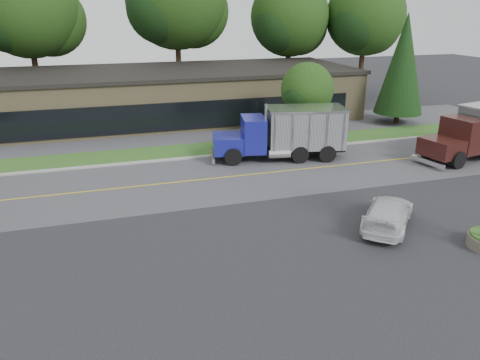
% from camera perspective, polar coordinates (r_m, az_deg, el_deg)
% --- Properties ---
extents(ground, '(140.00, 140.00, 0.00)m').
position_cam_1_polar(ground, '(19.15, -0.91, -9.17)').
color(ground, '#333338').
rests_on(ground, ground).
extents(road, '(60.00, 8.00, 0.02)m').
position_cam_1_polar(road, '(27.13, -6.22, -0.15)').
color(road, slate).
rests_on(road, ground).
extents(center_line, '(60.00, 0.12, 0.01)m').
position_cam_1_polar(center_line, '(27.13, -6.22, -0.15)').
color(center_line, gold).
rests_on(center_line, ground).
extents(curb, '(60.00, 0.30, 0.12)m').
position_cam_1_polar(curb, '(31.05, -7.73, 2.44)').
color(curb, '#9E9E99').
rests_on(curb, ground).
extents(grass_verge, '(60.00, 3.40, 0.03)m').
position_cam_1_polar(grass_verge, '(32.75, -8.27, 3.36)').
color(grass_verge, '#27561D').
rests_on(grass_verge, ground).
extents(far_parking, '(60.00, 7.00, 0.02)m').
position_cam_1_polar(far_parking, '(37.52, -9.51, 5.47)').
color(far_parking, slate).
rests_on(far_parking, ground).
extents(strip_mall, '(32.00, 12.00, 4.00)m').
position_cam_1_polar(strip_mall, '(43.18, -8.14, 10.20)').
color(strip_mall, '#8F8058').
rests_on(strip_mall, ground).
extents(tree_far_b, '(9.87, 9.29, 14.08)m').
position_cam_1_polar(tree_far_b, '(50.42, -24.31, 18.12)').
color(tree_far_b, '#382619').
rests_on(tree_far_b, ground).
extents(tree_far_c, '(10.80, 10.16, 15.40)m').
position_cam_1_polar(tree_far_c, '(50.92, -7.64, 20.59)').
color(tree_far_c, '#382619').
rests_on(tree_far_c, ground).
extents(tree_far_d, '(8.89, 8.36, 12.68)m').
position_cam_1_polar(tree_far_d, '(53.35, 6.15, 18.75)').
color(tree_far_d, '#382619').
rests_on(tree_far_d, ground).
extents(tree_far_e, '(9.01, 8.48, 12.86)m').
position_cam_1_polar(tree_far_e, '(55.22, 15.10, 18.38)').
color(tree_far_e, '#382619').
rests_on(tree_far_e, ground).
extents(evergreen_right, '(4.03, 4.03, 9.15)m').
position_cam_1_polar(evergreen_right, '(42.22, 19.23, 13.24)').
color(evergreen_right, '#382619').
rests_on(evergreen_right, ground).
extents(tree_verge, '(4.06, 3.82, 5.79)m').
position_cam_1_polar(tree_verge, '(34.84, 8.23, 10.61)').
color(tree_verge, '#382619').
rests_on(tree_verge, ground).
extents(dump_truck_blue, '(8.85, 4.09, 3.36)m').
position_cam_1_polar(dump_truck_blue, '(30.80, 5.75, 5.88)').
color(dump_truck_blue, black).
rests_on(dump_truck_blue, ground).
extents(rally_car, '(4.45, 4.64, 1.33)m').
position_cam_1_polar(rally_car, '(22.28, 17.60, -3.86)').
color(rally_car, silver).
rests_on(rally_car, ground).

